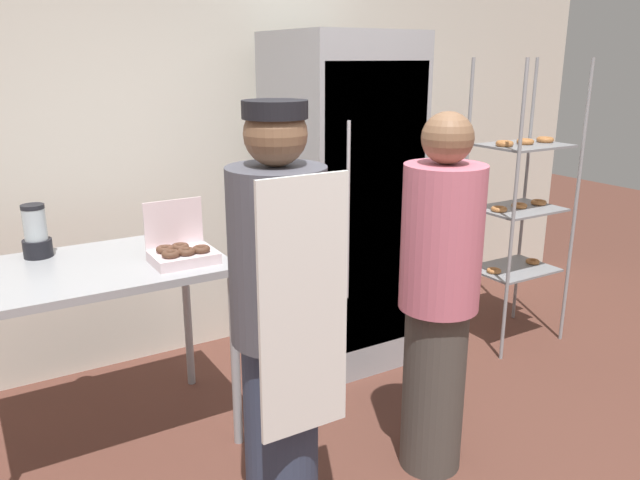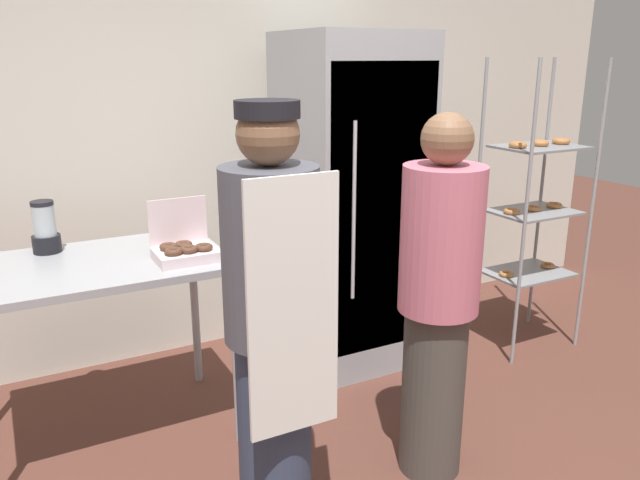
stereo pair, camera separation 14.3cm
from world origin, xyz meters
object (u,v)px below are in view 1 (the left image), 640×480
at_px(baking_rack, 519,205).
at_px(refrigerator, 341,203).
at_px(blender_pitcher, 36,234).
at_px(person_customer, 438,298).
at_px(donut_box, 182,252).
at_px(person_baker, 280,323).

bearing_deg(baking_rack, refrigerator, 160.67).
height_order(blender_pitcher, person_customer, person_customer).
relative_size(refrigerator, blender_pitcher, 7.76).
bearing_deg(refrigerator, person_customer, -102.01).
bearing_deg(donut_box, baking_rack, -0.03).
relative_size(donut_box, blender_pitcher, 1.13).
relative_size(refrigerator, donut_box, 6.89).
distance_m(baking_rack, person_customer, 1.57).
xyz_separation_m(baking_rack, donut_box, (-2.23, 0.00, 0.04)).
xyz_separation_m(blender_pitcher, person_baker, (0.66, -1.20, -0.15)).
distance_m(refrigerator, baking_rack, 1.18).
height_order(donut_box, person_customer, person_customer).
xyz_separation_m(baking_rack, person_customer, (-1.36, -0.78, -0.09)).
height_order(refrigerator, baking_rack, refrigerator).
xyz_separation_m(baking_rack, person_baker, (-2.12, -0.77, -0.04)).
xyz_separation_m(blender_pitcher, person_customer, (1.43, -1.21, -0.20)).
bearing_deg(person_customer, blender_pitcher, 139.70).
height_order(refrigerator, person_baker, refrigerator).
height_order(donut_box, person_baker, person_baker).
bearing_deg(baking_rack, person_baker, -160.00).
bearing_deg(baking_rack, donut_box, 179.97).
bearing_deg(person_baker, person_customer, -0.73).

